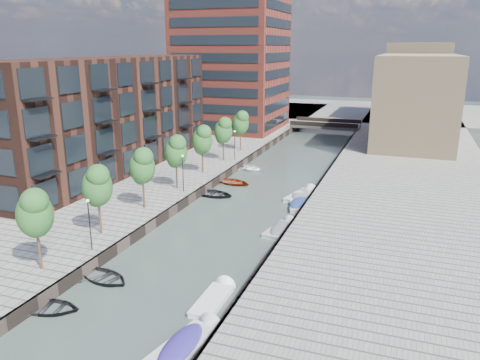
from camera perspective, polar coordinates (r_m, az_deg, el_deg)
The scene contains 32 objects.
water at distance 63.74m, azimuth 5.43°, elevation 1.12°, with size 300.00×300.00×0.00m, color #38473F.
quay_left at distance 80.20m, azimuth -20.35°, elevation 3.64°, with size 60.00×140.00×1.00m, color gray.
quay_right at distance 61.80m, azimuth 19.95°, elevation 0.21°, with size 20.00×140.00×1.00m, color gray.
quay_wall_left at distance 65.34m, azimuth 0.26°, elevation 2.01°, with size 0.25×140.00×1.00m, color #332823.
quay_wall_right at distance 62.45m, azimuth 10.87°, elevation 1.06°, with size 0.25×140.00×1.00m, color #332823.
far_closure at distance 121.72m, azimuth 12.65°, elevation 8.15°, with size 80.00×40.00×1.00m, color gray.
apartment_block at distance 61.46m, azimuth -15.40°, elevation 7.68°, with size 8.00×38.00×14.00m, color black.
tower at distance 90.63m, azimuth -0.97°, elevation 15.81°, with size 18.00×18.00×30.00m, color maroon.
tan_block_near at distance 82.16m, azimuth 20.61°, elevation 9.20°, with size 12.00×25.00×14.00m, color tan.
tan_block_far at distance 107.99m, azimuth 20.65°, elevation 11.12°, with size 12.00×20.00×16.00m, color tan.
bridge at distance 94.17m, azimuth 10.40°, elevation 6.63°, with size 13.00×6.00×1.30m.
tree_0 at distance 35.25m, azimuth -23.76°, elevation -3.56°, with size 2.50×2.50×5.95m.
tree_1 at distance 40.30m, azimuth -17.03°, elevation -0.53°, with size 2.50×2.50×5.95m.
tree_2 at distance 45.86m, azimuth -11.87°, elevation 1.80°, with size 2.50×2.50×5.95m.
tree_3 at distance 51.78m, azimuth -7.84°, elevation 3.60°, with size 2.50×2.50×5.95m.
tree_4 at distance 57.93m, azimuth -4.65°, elevation 5.02°, with size 2.50×2.50×5.95m.
tree_5 at distance 64.26m, azimuth -2.06°, elevation 6.15°, with size 2.50×2.50×5.95m.
tree_6 at distance 70.72m, azimuth 0.06°, elevation 7.06°, with size 2.50×2.50×5.95m.
lamp_0 at distance 37.83m, azimuth -17.91°, elevation -4.54°, with size 0.24×0.24×4.12m.
lamp_1 at distance 50.75m, azimuth -6.98°, elevation 1.30°, with size 0.24×0.24×4.12m.
lamp_2 at distance 65.04m, azimuth -0.65°, elevation 4.67°, with size 0.24×0.24×4.12m.
sloop_0 at distance 33.39m, azimuth -22.23°, elevation -14.50°, with size 2.95×4.12×0.85m, color black.
sloop_1 at distance 35.93m, azimuth -16.17°, elevation -11.64°, with size 3.05×4.28×0.89m, color black.
sloop_2 at distance 57.42m, azimuth -0.84°, elevation -0.49°, with size 3.21×4.49×0.93m, color maroon.
sloop_3 at distance 63.83m, azimuth 1.38°, elevation 1.21°, with size 3.33×4.66×0.97m, color white.
sloop_4 at distance 52.95m, azimuth -3.26°, elevation -1.95°, with size 3.37×4.72×0.98m, color black.
motorboat_0 at distance 27.88m, azimuth -6.52°, elevation -19.30°, with size 2.94×5.62×1.79m.
motorboat_1 at distance 43.27m, azimuth 5.05°, elevation -5.91°, with size 2.31×4.74×1.51m.
motorboat_2 at distance 32.25m, azimuth -3.00°, elevation -14.17°, with size 1.63×4.60×1.53m.
motorboat_3 at distance 50.18m, azimuth 7.15°, elevation -2.82°, with size 2.80×5.31×1.68m.
motorboat_4 at distance 52.93m, azimuth 7.60°, elevation -1.83°, with size 2.98×5.55×1.76m.
car at distance 81.70m, azimuth 16.14°, elevation 5.00°, with size 1.41×3.49×1.19m, color gray.
Camera 1 is at (15.13, -19.74, 16.28)m, focal length 35.00 mm.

